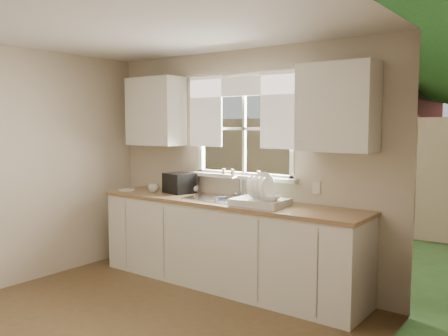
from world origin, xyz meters
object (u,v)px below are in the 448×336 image
Objects in this scene: dish_rack at (261,199)px; soap_bottle_a at (268,190)px; black_appliance at (179,183)px; cup at (153,188)px.

dish_rack is 0.16m from soap_bottle_a.
dish_rack is at bearing 5.40° from black_appliance.
soap_bottle_a is (0.00, 0.14, 0.07)m from dish_rack.
dish_rack reaches higher than cup.
cup is (-1.47, 0.00, -0.02)m from dish_rack.
soap_bottle_a is 1.21m from black_appliance.
dish_rack is at bearing -98.19° from soap_bottle_a.
dish_rack is at bearing -23.22° from cup.
soap_bottle_a is at bearing 89.05° from dish_rack.
dish_rack is 1.21m from black_appliance.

